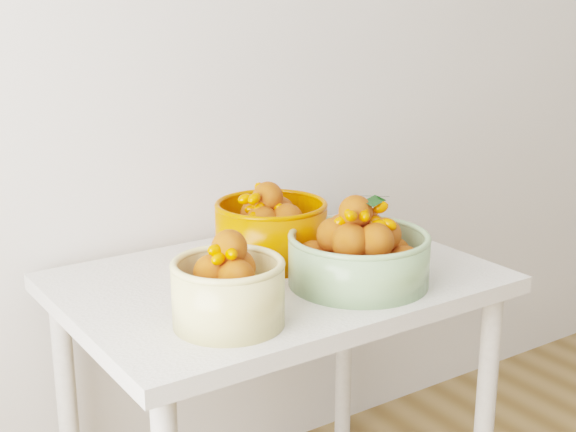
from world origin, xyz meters
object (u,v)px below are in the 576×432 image
table (277,312)px  bowl_orange (271,229)px  bowl_cream (229,289)px  bowl_green (358,254)px

table → bowl_orange: (0.05, 0.10, 0.18)m
bowl_cream → bowl_green: size_ratio=0.71×
bowl_green → bowl_orange: size_ratio=0.96×
bowl_orange → bowl_green: bearing=-73.1°
bowl_cream → bowl_green: (0.36, 0.04, -0.00)m
table → bowl_green: (0.13, -0.15, 0.17)m
table → bowl_orange: size_ratio=2.91×
bowl_cream → bowl_orange: (0.29, 0.29, 0.01)m
table → bowl_orange: bearing=64.0°
table → bowl_orange: 0.21m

